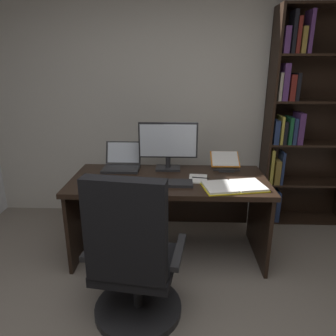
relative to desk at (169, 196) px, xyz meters
name	(u,v)px	position (x,y,z in m)	size (l,w,h in m)	color
wall_back	(182,96)	(0.12, 0.86, 0.79)	(4.79, 0.12, 2.65)	beige
desk	(169,196)	(0.00, 0.00, 0.00)	(1.65, 0.75, 0.72)	black
bookshelf	(301,121)	(1.32, 0.65, 0.56)	(0.90, 0.30, 2.17)	black
office_chair	(133,264)	(-0.20, -0.89, -0.08)	(0.66, 0.60, 1.05)	#232326
monitor	(168,146)	(-0.02, 0.17, 0.42)	(0.53, 0.16, 0.43)	#232326
laptop	(122,163)	(-0.44, 0.18, 0.24)	(0.33, 0.30, 0.23)	#232326
keyboard	(166,183)	(-0.02, -0.22, 0.21)	(0.42, 0.15, 0.02)	#232326
computer_mouse	(129,182)	(-0.32, -0.22, 0.21)	(0.06, 0.10, 0.04)	#232326
reading_stand_with_book	(225,161)	(0.51, 0.22, 0.26)	(0.26, 0.24, 0.14)	#232326
open_binder	(234,186)	(0.51, -0.27, 0.21)	(0.52, 0.36, 0.02)	yellow
notepad	(198,179)	(0.25, -0.09, 0.20)	(0.15, 0.21, 0.01)	white
pen	(200,178)	(0.27, -0.09, 0.21)	(0.01, 0.01, 0.14)	black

